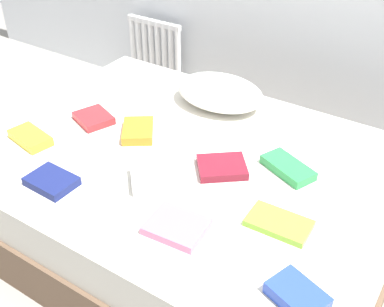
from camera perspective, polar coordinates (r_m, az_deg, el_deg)
name	(u,v)px	position (r m, az deg, el deg)	size (l,w,h in m)	color
ground_plane	(187,232)	(2.57, -0.62, -9.33)	(8.00, 8.00, 0.00)	#9E998E
bed	(187,196)	(2.40, -0.65, -5.12)	(2.00, 1.50, 0.50)	brown
radiator	(155,51)	(3.74, -4.44, 12.07)	(0.47, 0.04, 0.49)	white
pillow	(220,92)	(2.63, 3.35, 7.33)	(0.50, 0.35, 0.15)	white
textbook_lime	(279,223)	(1.90, 10.35, -8.20)	(0.24, 0.15, 0.03)	#8CC638
textbook_white	(155,178)	(2.07, -4.40, -2.90)	(0.21, 0.17, 0.05)	white
textbook_red	(94,118)	(2.55, -11.67, 4.16)	(0.19, 0.16, 0.04)	red
textbook_blue	(297,296)	(1.66, 12.47, -16.23)	(0.19, 0.13, 0.05)	#2847B7
textbook_pink	(177,226)	(1.85, -1.84, -8.70)	(0.22, 0.18, 0.03)	pink
textbook_orange	(138,131)	(2.40, -6.47, 2.72)	(0.21, 0.15, 0.05)	orange
textbook_green	(288,168)	(2.18, 11.38, -1.67)	(0.25, 0.12, 0.04)	green
textbook_navy	(52,181)	(2.14, -16.42, -3.20)	(0.21, 0.15, 0.04)	navy
textbook_yellow	(30,138)	(2.46, -18.75, 1.80)	(0.23, 0.12, 0.04)	yellow
textbook_maroon	(222,167)	(2.14, 3.59, -1.63)	(0.21, 0.18, 0.04)	maroon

